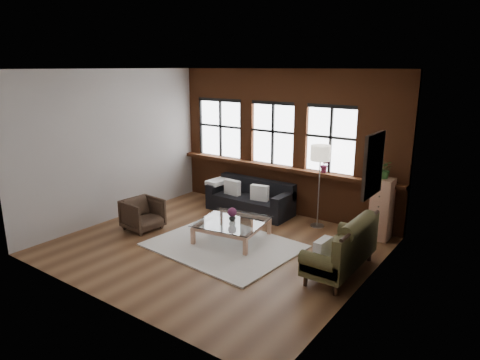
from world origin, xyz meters
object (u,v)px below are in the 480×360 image
Objects in this scene: drawer_chest at (382,209)px; floor_lamp at (319,183)px; vintage_settee at (341,247)px; coffee_table at (232,231)px; dark_sofa at (250,197)px; armchair at (143,214)px; vase at (232,217)px.

drawer_chest is 1.31m from floor_lamp.
vintage_settee is 1.38× the size of coffee_table.
dark_sofa reaches higher than armchair.
dark_sofa is at bearing 150.86° from vintage_settee.
vase is at bearing -67.23° from dark_sofa.
vintage_settee reaches higher than dark_sofa.
vase is (0.00, -0.00, 0.27)m from coffee_table.
floor_lamp is at bearing 58.08° from coffee_table.
armchair is at bearing -161.38° from vase.
floor_lamp is (1.65, 0.08, 0.58)m from dark_sofa.
coffee_table is (-2.21, 0.06, -0.25)m from vintage_settee.
drawer_chest is (2.92, 0.20, 0.25)m from dark_sofa.
coffee_table is 2.05m from floor_lamp.
coffee_table is (1.82, 0.61, -0.13)m from armchair.
vase is at bearing -63.43° from coffee_table.
drawer_chest reaches higher than coffee_table.
dark_sofa is at bearing 112.77° from coffee_table.
dark_sofa is 2.79× the size of armchair.
floor_lamp is at bearing -174.78° from drawer_chest.
vase is (0.64, -1.54, 0.11)m from dark_sofa.
vintage_settee is 11.91× the size of vase.
vase reaches higher than coffee_table.
vintage_settee reaches higher than vase.
coffee_table is at bearing -121.92° from floor_lamp.
armchair reaches higher than coffee_table.
armchair is 0.59× the size of drawer_chest.
vase is (1.82, 0.61, 0.14)m from armchair.
armchair is at bearing -172.15° from vintage_settee.
vase is 1.97m from floor_lamp.
drawer_chest is at bearing 37.32° from vase.
coffee_table is 8.62× the size of vase.
vintage_settee is at bearing -54.31° from floor_lamp.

